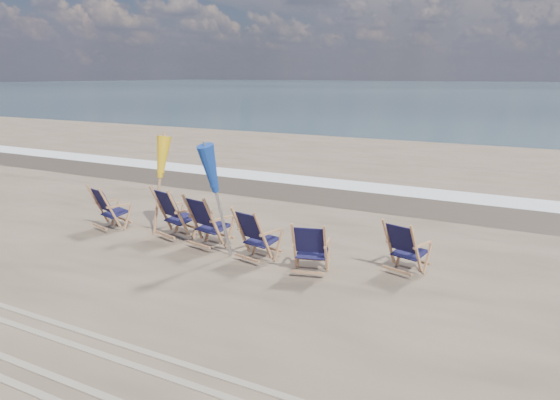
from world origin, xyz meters
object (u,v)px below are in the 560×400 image
Objects in this scene: beach_chair_3 at (263,238)px; umbrella_yellow at (157,162)px; beach_chair_4 at (325,250)px; umbrella_blue at (219,171)px; beach_chair_1 at (178,216)px; beach_chair_5 at (416,251)px; beach_chair_0 at (110,210)px; beach_chair_2 at (213,224)px.

beach_chair_3 is 3.11m from umbrella_yellow.
umbrella_blue is (-1.99, -0.11, 1.13)m from beach_chair_4.
beach_chair_1 is 1.16× the size of beach_chair_5.
beach_chair_5 is 5.43m from umbrella_yellow.
beach_chair_3 reaches higher than beach_chair_4.
beach_chair_0 is at bearing 175.19° from umbrella_blue.
beach_chair_5 is at bearing -158.65° from beach_chair_0.
beach_chair_4 is at bearing 3.08° from umbrella_blue.
umbrella_yellow is at bearing -6.54° from beach_chair_1.
beach_chair_2 is 1.13× the size of beach_chair_5.
beach_chair_1 is 1.25m from umbrella_yellow.
beach_chair_5 is 0.44× the size of umbrella_blue.
beach_chair_3 is 0.49× the size of umbrella_yellow.
umbrella_blue is (-3.28, -0.76, 1.13)m from beach_chair_5.
beach_chair_3 is 1.06× the size of beach_chair_4.
beach_chair_3 is at bearing -14.54° from beach_chair_4.
beach_chair_5 is (3.63, 0.48, -0.06)m from beach_chair_2.
beach_chair_4 is (1.16, 0.02, -0.03)m from beach_chair_3.
beach_chair_4 is 0.44× the size of umbrella_blue.
umbrella_blue reaches higher than beach_chair_0.
beach_chair_1 reaches higher than beach_chair_2.
umbrella_blue is (2.05, -0.74, 0.10)m from umbrella_yellow.
beach_chair_4 is at bearing -164.98° from beach_chair_0.
beach_chair_1 reaches higher than beach_chair_3.
beach_chair_2 is at bearing -173.00° from beach_chair_1.
umbrella_blue is at bearing 177.52° from beach_chair_1.
beach_chair_5 is at bearing 0.22° from umbrella_yellow.
umbrella_yellow is at bearing 0.27° from beach_chair_3.
beach_chair_5 is at bearing -168.64° from beach_chair_4.
beach_chair_4 is at bearing -169.77° from beach_chair_1.
umbrella_blue is at bearing 29.18° from beach_chair_5.
umbrella_blue is at bearing -168.15° from beach_chair_0.
beach_chair_3 reaches higher than beach_chair_0.
beach_chair_1 is at bearing -22.41° from umbrella_yellow.
beach_chair_2 is 2.00m from umbrella_yellow.
beach_chair_4 is 0.99× the size of beach_chair_5.
beach_chair_3 is 1.38m from umbrella_blue.
beach_chair_3 is 1.05× the size of beach_chair_5.
beach_chair_5 is 0.46× the size of umbrella_yellow.
umbrella_blue is at bearing 152.84° from beach_chair_2.
beach_chair_2 is (2.60, 0.04, 0.04)m from beach_chair_0.
umbrella_blue reaches higher than beach_chair_5.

